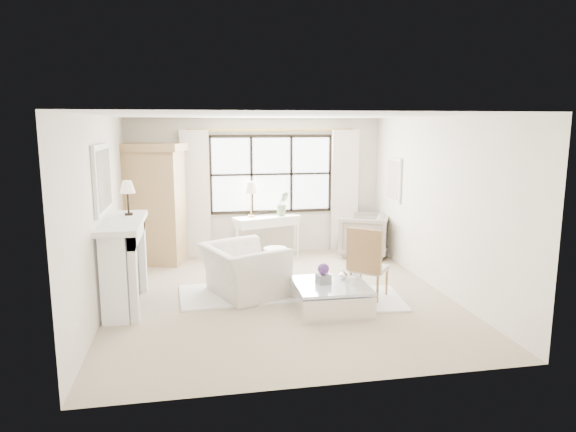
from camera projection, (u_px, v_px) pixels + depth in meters
name	position (u px, v px, depth m)	size (l,w,h in m)	color
floor	(280.00, 296.00, 7.80)	(5.50, 5.50, 0.00)	tan
ceiling	(279.00, 116.00, 7.32)	(5.50, 5.50, 0.00)	white
wall_back	(256.00, 187.00, 10.22)	(5.00, 5.00, 0.00)	beige
wall_front	(328.00, 255.00, 4.90)	(5.00, 5.00, 0.00)	beige
wall_left	(102.00, 214.00, 7.11)	(5.50, 5.50, 0.00)	silver
wall_right	(437.00, 204.00, 8.01)	(5.50, 5.50, 0.00)	white
window_pane	(271.00, 174.00, 10.21)	(2.40, 0.02, 1.50)	white
window_frame	(271.00, 174.00, 10.20)	(2.50, 0.04, 1.50)	black
curtain_rod	(272.00, 130.00, 10.00)	(0.04, 0.04, 3.30)	gold
curtain_left	(196.00, 195.00, 9.93)	(0.55, 0.10, 2.47)	white
curtain_right	(345.00, 191.00, 10.47)	(0.55, 0.10, 2.47)	white
fireplace	(122.00, 262.00, 7.27)	(0.58, 1.66, 1.26)	white
mirror_frame	(102.00, 179.00, 7.03)	(0.05, 1.15, 0.95)	white
mirror_glass	(104.00, 179.00, 7.03)	(0.02, 1.00, 0.80)	silver
art_frame	(394.00, 180.00, 9.61)	(0.04, 0.62, 0.82)	silver
art_canvas	(393.00, 180.00, 9.61)	(0.01, 0.52, 0.72)	#C0AB95
mantel_lamp	(127.00, 188.00, 7.48)	(0.22, 0.22, 0.51)	black
armoire	(155.00, 203.00, 9.49)	(1.28, 1.01, 2.24)	tan
console_table	(267.00, 236.00, 10.12)	(1.38, 0.83, 0.80)	white
console_lamp	(251.00, 188.00, 9.90)	(0.28, 0.28, 0.69)	#A67839
orchid_plant	(283.00, 204.00, 10.08)	(0.27, 0.21, 0.48)	#617C52
side_table	(275.00, 258.00, 8.74)	(0.40, 0.40, 0.51)	white
rug_left	(235.00, 294.00, 7.87)	(1.66, 1.17, 0.03)	white
rug_right	(350.00, 299.00, 7.62)	(1.53, 1.15, 0.03)	white
club_armchair	(244.00, 270.00, 7.80)	(1.20, 1.05, 0.78)	silver
wingback_chair	(364.00, 235.00, 10.16)	(0.90, 0.92, 0.84)	gray
french_chair	(368.00, 279.00, 7.64)	(0.68, 0.68, 1.08)	#9C6F41
coffee_table	(331.00, 297.00, 7.21)	(1.02, 1.02, 0.38)	white
planter_box	(323.00, 279.00, 7.17)	(0.18, 0.18, 0.13)	slate
planter_flowers	(323.00, 269.00, 7.14)	(0.16, 0.16, 0.16)	#512C70
pillar_candle	(353.00, 281.00, 7.10)	(0.09, 0.09, 0.12)	silver
coffee_vase	(343.00, 274.00, 7.38)	(0.13, 0.13, 0.14)	silver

